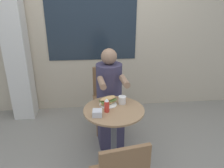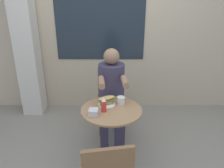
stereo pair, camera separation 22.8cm
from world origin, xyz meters
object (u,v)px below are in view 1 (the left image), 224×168
object	(u,v)px
diner_chair	(106,92)
seated_diner	(109,103)
sandwich_on_plate	(108,101)
condiment_bottle	(107,105)
cafe_table	(114,126)
drink_cup	(122,100)

from	to	relation	value
diner_chair	seated_diner	world-z (taller)	seated_diner
sandwich_on_plate	condiment_bottle	world-z (taller)	condiment_bottle
sandwich_on_plate	cafe_table	bearing A→B (deg)	-63.63
condiment_bottle	diner_chair	bearing A→B (deg)	85.74
cafe_table	seated_diner	world-z (taller)	seated_diner
drink_cup	condiment_bottle	distance (m)	0.23
diner_chair	drink_cup	size ratio (longest dim) A/B	10.45
diner_chair	drink_cup	world-z (taller)	diner_chair
cafe_table	condiment_bottle	size ratio (longest dim) A/B	4.88
diner_chair	sandwich_on_plate	size ratio (longest dim) A/B	4.43
seated_diner	condiment_bottle	size ratio (longest dim) A/B	8.35
diner_chair	seated_diner	xyz separation A→B (m)	(0.01, -0.34, 0.01)
diner_chair	condiment_bottle	xyz separation A→B (m)	(-0.06, -0.87, 0.25)
diner_chair	seated_diner	size ratio (longest dim) A/B	0.72
seated_diner	diner_chair	bearing A→B (deg)	-92.81
cafe_table	drink_cup	size ratio (longest dim) A/B	8.49
seated_diner	cafe_table	bearing A→B (deg)	85.71
diner_chair	condiment_bottle	distance (m)	0.91
seated_diner	drink_cup	world-z (taller)	seated_diner
cafe_table	drink_cup	distance (m)	0.28
drink_cup	seated_diner	bearing A→B (deg)	105.21
cafe_table	diner_chair	world-z (taller)	diner_chair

